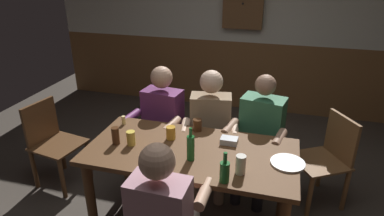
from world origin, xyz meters
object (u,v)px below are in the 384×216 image
chair_empty_near_left (327,158)px  bottle_0 (225,171)px  person_0 (160,119)px  pint_glass_3 (197,125)px  dining_table (191,162)px  bottle_1 (191,147)px  table_candle (124,120)px  condiment_caddy (229,141)px  person_1 (210,126)px  pint_glass_1 (241,164)px  pint_glass_4 (171,133)px  person_2 (259,132)px  person_3 (164,213)px  wall_dart_cabinet (243,3)px  chair_empty_far_end (52,141)px  plate_0 (288,163)px  pint_glass_2 (131,138)px  pint_glass_0 (116,136)px

chair_empty_near_left → bottle_0: bearing=111.0°
person_0 → pint_glass_3: (0.48, -0.31, 0.15)m
chair_empty_near_left → dining_table: bearing=90.0°
bottle_0 → bottle_1: (-0.30, 0.20, 0.02)m
table_candle → condiment_caddy: bearing=-5.1°
person_1 → pint_glass_1: bearing=105.5°
pint_glass_4 → pint_glass_3: bearing=50.1°
condiment_caddy → pint_glass_1: 0.43m
dining_table → pint_glass_4: bearing=149.6°
person_0 → person_2: person_2 is taller
person_2 → chair_empty_near_left: person_2 is taller
person_3 → person_2: bearing=70.7°
chair_empty_near_left → wall_dart_cabinet: wall_dart_cabinet is taller
chair_empty_far_end → pint_glass_1: size_ratio=6.17×
person_1 → pint_glass_4: (-0.23, -0.51, 0.16)m
plate_0 → dining_table: bearing=-179.9°
person_3 → bottle_0: (0.33, 0.30, 0.18)m
person_1 → chair_empty_near_left: 1.13m
pint_glass_2 → pint_glass_1: bearing=-9.8°
person_0 → pint_glass_0: bearing=89.0°
person_0 → chair_empty_far_end: 1.12m
person_3 → wall_dart_cabinet: bearing=91.4°
chair_empty_near_left → bottle_0: size_ratio=3.82×
pint_glass_1 → pint_glass_2: 0.93m
condiment_caddy → pint_glass_0: (-0.90, -0.26, 0.05)m
dining_table → bottle_0: (0.34, -0.34, 0.20)m
person_0 → pint_glass_1: person_0 is taller
pint_glass_1 → pint_glass_3: size_ratio=1.32×
dining_table → pint_glass_0: (-0.62, -0.07, 0.19)m
bottle_1 → pint_glass_3: 0.48m
pint_glass_3 → chair_empty_far_end: bearing=-177.3°
dining_table → table_candle: 0.79m
pint_glass_0 → pint_glass_1: pint_glass_0 is taller
pint_glass_0 → chair_empty_near_left: bearing=23.6°
plate_0 → person_0: bearing=152.9°
person_2 → pint_glass_4: 0.89m
person_3 → pint_glass_0: person_3 is taller
person_2 → wall_dart_cabinet: wall_dart_cabinet is taller
bottle_0 → bottle_1: 0.36m
chair_empty_near_left → pint_glass_1: (-0.70, -0.90, 0.37)m
pint_glass_2 → pint_glass_4: size_ratio=1.08×
chair_empty_near_left → bottle_1: bottle_1 is taller
bottle_0 → pint_glass_2: size_ratio=1.89×
plate_0 → condiment_caddy: bearing=158.9°
person_0 → pint_glass_1: (0.94, -0.86, 0.17)m
table_candle → pint_glass_3: 0.69m
plate_0 → pint_glass_1: bearing=-146.5°
person_1 → pint_glass_4: person_1 is taller
dining_table → bottle_0: bearing=-45.6°
pint_glass_2 → wall_dart_cabinet: size_ratio=0.17×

